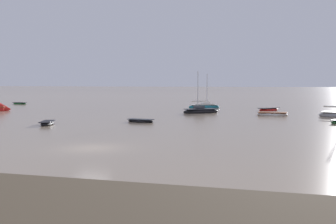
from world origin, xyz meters
The scene contains 8 objects.
ground_plane centered at (0.00, 0.00, 0.00)m, with size 800.00×800.00×0.00m, color tan.
rowboat_moored_0 centered at (-12.72, 14.45, 0.16)m, with size 2.47×4.00×0.60m.
rowboat_moored_1 centered at (12.04, 35.41, 0.19)m, with size 4.53×1.57×0.71m.
sailboat_moored_1 centered at (-1.05, 50.25, 0.29)m, with size 6.26×4.33×6.78m.
rowboat_moored_2 centered at (11.06, 46.29, 0.18)m, with size 3.94×4.11×0.67m.
rowboat_moored_3 centered at (-43.25, 52.76, 0.15)m, with size 3.66×1.71×0.56m.
rowboat_moored_5 centered at (-3.29, 20.28, 0.15)m, with size 3.68×1.82×0.56m.
sailboat_moored_2 centered at (0.82, 37.54, 0.30)m, with size 5.98×5.50×6.97m.
Camera 1 is at (14.00, -28.78, 4.98)m, focal length 45.21 mm.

